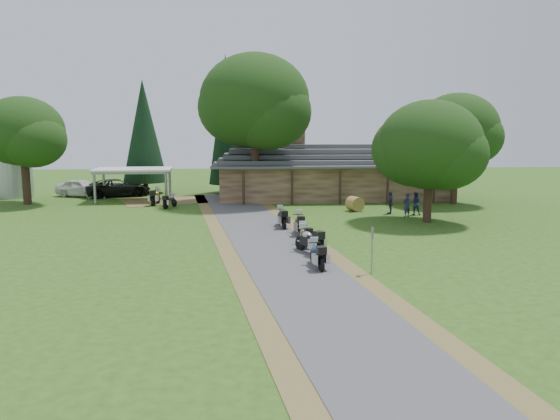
{
  "coord_description": "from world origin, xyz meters",
  "views": [
    {
      "loc": [
        -1.97,
        -25.1,
        6.35
      ],
      "look_at": [
        0.11,
        6.08,
        1.6
      ],
      "focal_mm": 35.0,
      "sensor_mm": 36.0,
      "label": 1
    }
  ],
  "objects": [
    {
      "name": "person_b",
      "position": [
        10.52,
        13.59,
        1.01
      ],
      "size": [
        0.67,
        0.55,
        2.03
      ],
      "primitive_type": "imported",
      "rotation": [
        0.0,
        0.0,
        2.88
      ],
      "color": "#2B3151",
      "rests_on": "ground"
    },
    {
      "name": "motorcycle_row_a",
      "position": [
        1.33,
        -1.03,
        0.65
      ],
      "size": [
        0.84,
        1.96,
        1.3
      ],
      "primitive_type": null,
      "rotation": [
        0.0,
        0.0,
        1.69
      ],
      "color": "#213A94",
      "rests_on": "ground"
    },
    {
      "name": "hay_bale",
      "position": [
        6.49,
        15.67,
        0.56
      ],
      "size": [
        1.43,
        1.38,
        1.11
      ],
      "primitive_type": "cylinder",
      "rotation": [
        1.57,
        0.0,
        0.41
      ],
      "color": "olive",
      "rests_on": "ground"
    },
    {
      "name": "car_white_sedan",
      "position": [
        -16.94,
        25.97,
        1.03
      ],
      "size": [
        4.86,
        6.69,
        2.05
      ],
      "primitive_type": "imported",
      "rotation": [
        0.0,
        0.0,
        1.16
      ],
      "color": "silver",
      "rests_on": "ground"
    },
    {
      "name": "car_dark_suv",
      "position": [
        -13.63,
        26.05,
        1.22
      ],
      "size": [
        4.85,
        6.92,
        2.44
      ],
      "primitive_type": "imported",
      "rotation": [
        0.0,
        0.0,
        1.95
      ],
      "color": "black",
      "rests_on": "ground"
    },
    {
      "name": "motorcycle_row_d",
      "position": [
        1.31,
        6.81,
        0.69
      ],
      "size": [
        0.7,
        2.03,
        1.38
      ],
      "primitive_type": null,
      "rotation": [
        0.0,
        0.0,
        1.59
      ],
      "color": "#BB641C",
      "rests_on": "ground"
    },
    {
      "name": "carport",
      "position": [
        -11.54,
        22.92,
        1.41
      ],
      "size": [
        6.7,
        4.63,
        2.82
      ],
      "primitive_type": null,
      "rotation": [
        0.0,
        0.0,
        0.05
      ],
      "color": "silver",
      "rests_on": "ground"
    },
    {
      "name": "oak_lodge_right",
      "position": [
        15.6,
        19.2,
        5.05
      ],
      "size": [
        6.82,
        6.82,
        10.1
      ],
      "primitive_type": null,
      "color": "black",
      "rests_on": "ground"
    },
    {
      "name": "sign_post",
      "position": [
        3.55,
        -2.3,
        1.05
      ],
      "size": [
        0.38,
        0.06,
        2.09
      ],
      "primitive_type": null,
      "color": "gray",
      "rests_on": "ground"
    },
    {
      "name": "oak_lodge_left",
      "position": [
        -1.01,
        20.98,
        6.91
      ],
      "size": [
        9.15,
        9.15,
        13.81
      ],
      "primitive_type": null,
      "color": "black",
      "rests_on": "ground"
    },
    {
      "name": "person_a",
      "position": [
        9.62,
        12.69,
        0.99
      ],
      "size": [
        0.69,
        0.62,
        1.99
      ],
      "primitive_type": "imported",
      "rotation": [
        0.0,
        0.0,
        3.63
      ],
      "color": "#2B3151",
      "rests_on": "ground"
    },
    {
      "name": "motorcycle_carport_a",
      "position": [
        -9.28,
        20.26,
        0.71
      ],
      "size": [
        0.9,
        2.15,
        1.43
      ],
      "primitive_type": null,
      "rotation": [
        0.0,
        0.0,
        1.47
      ],
      "color": "#EBC002",
      "rests_on": "ground"
    },
    {
      "name": "motorcycle_carport_b",
      "position": [
        -7.85,
        18.29,
        0.59
      ],
      "size": [
        1.18,
        1.82,
        1.19
      ],
      "primitive_type": null,
      "rotation": [
        0.0,
        0.0,
        1.18
      ],
      "color": "slate",
      "rests_on": "ground"
    },
    {
      "name": "motorcycle_row_c",
      "position": [
        1.27,
        3.54,
        0.63
      ],
      "size": [
        0.89,
        1.92,
        1.27
      ],
      "primitive_type": null,
      "rotation": [
        0.0,
        0.0,
        1.73
      ],
      "color": "yellow",
      "rests_on": "ground"
    },
    {
      "name": "silo",
      "position": [
        -22.92,
        26.13,
        3.24
      ],
      "size": [
        3.54,
        3.54,
        6.47
      ],
      "primitive_type": "cylinder",
      "rotation": [
        0.0,
        0.0,
        0.12
      ],
      "color": "gray",
      "rests_on": "ground"
    },
    {
      "name": "cedar_far",
      "position": [
        -11.48,
        28.3,
        5.44
      ],
      "size": [
        4.22,
        4.22,
        10.88
      ],
      "primitive_type": "cone",
      "color": "black",
      "rests_on": "ground"
    },
    {
      "name": "oak_silo",
      "position": [
        -19.96,
        21.13,
        4.87
      ],
      "size": [
        6.64,
        6.64,
        9.74
      ],
      "primitive_type": null,
      "color": "black",
      "rests_on": "ground"
    },
    {
      "name": "motorcycle_row_e",
      "position": [
        0.42,
        9.16,
        0.67
      ],
      "size": [
        0.89,
        2.04,
        1.35
      ],
      "primitive_type": null,
      "rotation": [
        0.0,
        0.0,
        1.7
      ],
      "color": "black",
      "rests_on": "ground"
    },
    {
      "name": "ground",
      "position": [
        0.0,
        0.0,
        0.0
      ],
      "size": [
        120.0,
        120.0,
        0.0
      ],
      "primitive_type": "plane",
      "color": "#2C4914",
      "rests_on": "ground"
    },
    {
      "name": "driveway",
      "position": [
        -0.5,
        4.0,
        0.0
      ],
      "size": [
        51.95,
        51.95,
        0.0
      ],
      "primitive_type": "plane",
      "rotation": [
        0.0,
        0.0,
        0.14
      ],
      "color": "#494A4C",
      "rests_on": "ground"
    },
    {
      "name": "person_c",
      "position": [
        8.82,
        14.15,
        0.98
      ],
      "size": [
        0.58,
        0.67,
        1.97
      ],
      "primitive_type": "imported",
      "rotation": [
        0.0,
        0.0,
        4.33
      ],
      "color": "#2B3151",
      "rests_on": "ground"
    },
    {
      "name": "cedar_near",
      "position": [
        -3.61,
        28.07,
        6.61
      ],
      "size": [
        3.47,
        3.47,
        13.23
      ],
      "primitive_type": "cone",
      "color": "black",
      "rests_on": "ground"
    },
    {
      "name": "lodge",
      "position": [
        6.0,
        24.0,
        2.45
      ],
      "size": [
        21.4,
        9.4,
        4.9
      ],
      "primitive_type": null,
      "color": "brown",
      "rests_on": "ground"
    },
    {
      "name": "motorcycle_row_b",
      "position": [
        1.31,
        1.8,
        0.73
      ],
      "size": [
        1.59,
        2.21,
        1.45
      ],
      "primitive_type": null,
      "rotation": [
        0.0,
        0.0,
        2.04
      ],
      "color": "#9FA3A7",
      "rests_on": "ground"
    },
    {
      "name": "oak_driveway",
      "position": [
        10.38,
        10.56,
        4.2
      ],
      "size": [
        6.97,
        6.97,
        8.4
      ],
      "primitive_type": null,
      "color": "black",
      "rests_on": "ground"
    }
  ]
}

